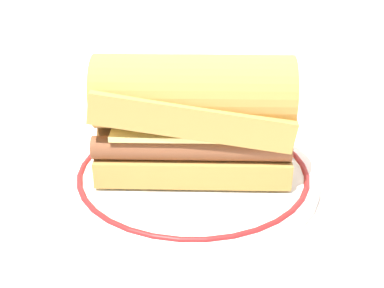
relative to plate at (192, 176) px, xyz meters
The scene contains 3 objects.
ground_plane 0.02m from the plate, 165.08° to the left, with size 1.50×1.50×0.00m, color white.
plate is the anchor object (origin of this frame).
sausage_sandwich 0.07m from the plate, 90.00° to the left, with size 0.21×0.13×0.12m.
Camera 1 is at (0.15, -0.43, 0.28)m, focal length 47.69 mm.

